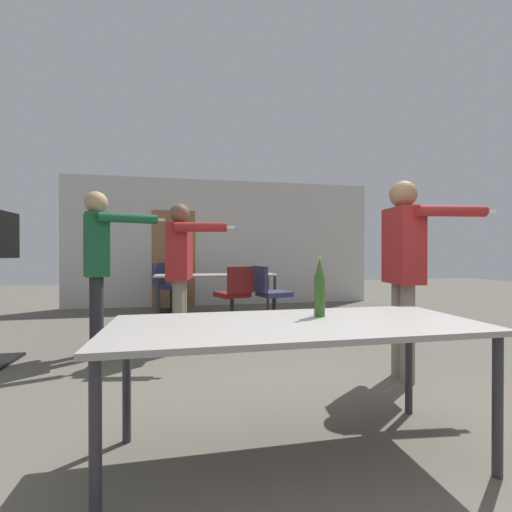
% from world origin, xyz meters
% --- Properties ---
extents(ground_plane, '(24.00, 24.00, 0.00)m').
position_xyz_m(ground_plane, '(0.00, 0.00, 0.00)').
color(ground_plane, '#5B564C').
extents(back_wall, '(6.69, 0.12, 2.74)m').
position_xyz_m(back_wall, '(-0.03, 6.07, 1.36)').
color(back_wall, beige).
rests_on(back_wall, ground_plane).
extents(conference_table_near, '(2.01, 0.83, 0.75)m').
position_xyz_m(conference_table_near, '(-0.21, 0.30, 0.69)').
color(conference_table_near, gray).
rests_on(conference_table_near, ground_plane).
extents(conference_table_far, '(2.18, 0.66, 0.75)m').
position_xyz_m(conference_table_far, '(-0.29, 4.74, 0.68)').
color(conference_table_far, gray).
rests_on(conference_table_far, ground_plane).
extents(person_near_casual, '(0.76, 0.73, 1.71)m').
position_xyz_m(person_near_casual, '(-0.88, 2.60, 1.03)').
color(person_near_casual, slate).
rests_on(person_near_casual, ground_plane).
extents(person_far_watching, '(0.78, 0.64, 1.78)m').
position_xyz_m(person_far_watching, '(1.10, 1.24, 1.09)').
color(person_far_watching, slate).
rests_on(person_far_watching, ground_plane).
extents(person_left_plaid, '(0.92, 0.60, 1.82)m').
position_xyz_m(person_left_plaid, '(-1.78, 2.55, 1.11)').
color(person_left_plaid, '#28282D').
rests_on(person_left_plaid, ground_plane).
extents(office_chair_far_left, '(0.62, 0.57, 0.93)m').
position_xyz_m(office_chair_far_left, '(0.51, 3.89, 0.44)').
color(office_chair_far_left, black).
rests_on(office_chair_far_left, ground_plane).
extents(office_chair_far_right, '(0.61, 0.65, 0.93)m').
position_xyz_m(office_chair_far_right, '(-0.07, 3.94, 0.43)').
color(office_chair_far_right, black).
rests_on(office_chair_far_right, ground_plane).
extents(office_chair_side_rolled, '(0.66, 0.62, 0.95)m').
position_xyz_m(office_chair_side_rolled, '(-1.19, 5.40, 0.45)').
color(office_chair_side_rolled, black).
rests_on(office_chair_side_rolled, ground_plane).
extents(beer_bottle, '(0.07, 0.07, 0.36)m').
position_xyz_m(beer_bottle, '(-0.03, 0.44, 0.92)').
color(beer_bottle, '#2D511E').
rests_on(beer_bottle, conference_table_near).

